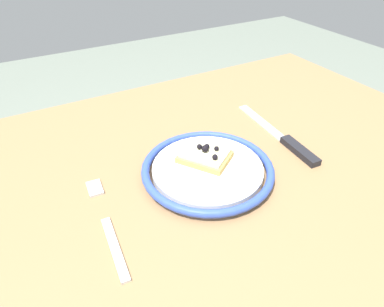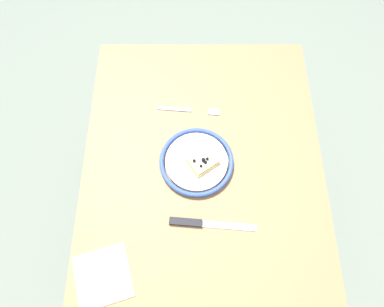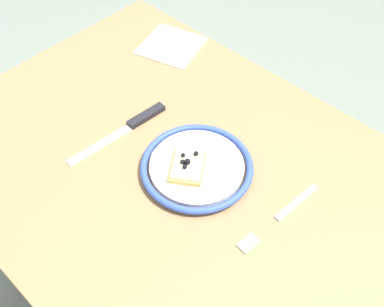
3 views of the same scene
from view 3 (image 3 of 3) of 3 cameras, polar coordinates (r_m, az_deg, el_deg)
dining_table at (r=0.98m, az=-1.94°, el=-5.15°), size 0.98×0.71×0.75m
plate at (r=0.88m, az=0.60°, el=-1.67°), size 0.22×0.22×0.02m
pizza_slice_near at (r=0.87m, az=-0.56°, el=-1.56°), size 0.10×0.10×0.03m
knife at (r=0.98m, az=-7.20°, el=3.74°), size 0.04×0.24×0.01m
fork at (r=0.84m, az=10.78°, el=-7.76°), size 0.03×0.20×0.00m
napkin at (r=1.18m, az=-2.63°, el=13.23°), size 0.17×0.17×0.00m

